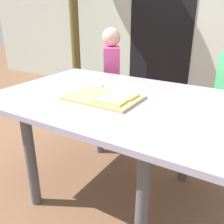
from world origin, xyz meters
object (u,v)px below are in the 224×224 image
Objects in this scene: dining_table at (115,110)px; cutting_board at (103,97)px; pizza_slice_far_right at (122,95)px; pizza_slice_near_right at (111,101)px; plate_white_left at (85,85)px; child_left at (111,78)px; garden_hose_coil at (67,89)px.

dining_table is 3.37× the size of cutting_board.
cutting_board is at bearing -150.02° from pizza_slice_far_right.
plate_white_left is (-0.34, 0.22, -0.02)m from pizza_slice_near_right.
child_left is at bearing 121.40° from pizza_slice_near_right.
child_left is at bearing 118.42° from cutting_board.
garden_hose_coil is (-1.84, 1.73, -0.68)m from cutting_board.
pizza_slice_far_right is 0.39× the size of garden_hose_coil.
garden_hose_coil is (-1.43, 0.97, -0.57)m from child_left.
pizza_slice_far_right reaches higher than garden_hose_coil.
plate_white_left is 0.22× the size of child_left.
pizza_slice_near_right reaches higher than plate_white_left.
cutting_board reaches higher than dining_table.
pizza_slice_near_right reaches higher than garden_hose_coil.
pizza_slice_far_right is 0.88m from child_left.
dining_table is 2.58m from garden_hose_coil.
child_left is at bearing 105.12° from plate_white_left.
pizza_slice_far_right is 0.16× the size of child_left.
pizza_slice_near_right is 0.75× the size of plate_white_left.
child_left reaches higher than pizza_slice_far_right.
pizza_slice_far_right is 0.73× the size of plate_white_left.
cutting_board is at bearing 146.00° from pizza_slice_near_right.
pizza_slice_near_right is at bearing -42.84° from garden_hose_coil.
garden_hose_coil is at bearing 145.91° from child_left.
pizza_slice_far_right reaches higher than plate_white_left.
child_left is 2.41× the size of garden_hose_coil.
pizza_slice_far_right is 2.66m from garden_hose_coil.
pizza_slice_near_right reaches higher than cutting_board.
child_left reaches higher than garden_hose_coil.
dining_table is 0.12m from pizza_slice_far_right.
pizza_slice_far_right is at bearing -10.15° from dining_table.
pizza_slice_near_right reaches higher than dining_table.
dining_table is 8.55× the size of pizza_slice_far_right.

